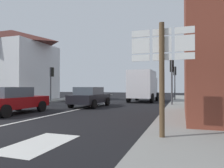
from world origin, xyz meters
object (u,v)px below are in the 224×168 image
at_px(route_sign_post, 162,67).
at_px(sedan_near, 12,100).
at_px(traffic_light_near_right, 172,72).
at_px(traffic_light_far_right, 175,76).
at_px(delivery_truck, 143,85).
at_px(sedan_far, 90,97).
at_px(traffic_light_near_left, 52,76).

bearing_deg(route_sign_post, sedan_near, 158.18).
relative_size(traffic_light_near_right, traffic_light_far_right, 0.97).
bearing_deg(delivery_truck, traffic_light_near_right, -54.36).
height_order(sedan_near, delivery_truck, delivery_truck).
bearing_deg(route_sign_post, delivery_truck, 102.04).
relative_size(delivery_truck, traffic_light_near_right, 1.43).
relative_size(sedan_near, traffic_light_far_right, 1.15).
distance_m(route_sign_post, traffic_light_near_right, 10.90).
bearing_deg(delivery_truck, route_sign_post, -77.96).
xyz_separation_m(sedan_far, route_sign_post, (6.04, -8.52, 1.24)).
relative_size(sedan_near, traffic_light_near_left, 1.23).
distance_m(route_sign_post, traffic_light_near_left, 16.61).
bearing_deg(traffic_light_near_left, route_sign_post, -45.24).
xyz_separation_m(sedan_near, traffic_light_near_left, (-3.34, 8.45, 1.76)).
distance_m(delivery_truck, traffic_light_near_right, 5.16).
height_order(route_sign_post, traffic_light_far_right, traffic_light_far_right).
bearing_deg(delivery_truck, traffic_light_near_left, -159.32).
bearing_deg(traffic_light_far_right, delivery_truck, -141.11).
height_order(delivery_truck, traffic_light_near_right, traffic_light_near_right).
relative_size(traffic_light_near_left, traffic_light_far_right, 0.94).
relative_size(sedan_far, delivery_truck, 0.83).
xyz_separation_m(delivery_truck, traffic_light_near_right, (2.95, -4.12, 0.97)).
bearing_deg(delivery_truck, sedan_near, -113.86).
bearing_deg(traffic_light_near_right, sedan_far, -157.83).
relative_size(delivery_truck, traffic_light_far_right, 1.39).
bearing_deg(traffic_light_near_right, route_sign_post, -88.71).
xyz_separation_m(sedan_near, sedan_far, (2.31, 5.17, 0.00)).
bearing_deg(traffic_light_near_left, traffic_light_near_right, -4.55).
bearing_deg(sedan_near, traffic_light_far_right, 59.99).
xyz_separation_m(traffic_light_near_left, traffic_light_far_right, (11.45, 5.59, 0.17)).
bearing_deg(traffic_light_far_right, route_sign_post, -89.19).
relative_size(sedan_near, route_sign_post, 1.31).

